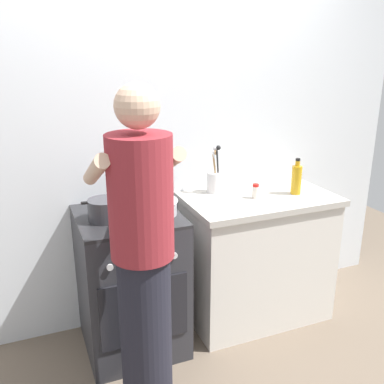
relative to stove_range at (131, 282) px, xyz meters
name	(u,v)px	position (x,y,z in m)	size (l,w,h in m)	color
ground	(192,343)	(0.35, -0.15, -0.45)	(6.00, 6.00, 0.00)	#6B5B4C
back_wall	(191,139)	(0.55, 0.35, 0.80)	(3.20, 0.10, 2.50)	silver
countertop	(257,257)	(0.90, 0.00, 0.00)	(1.00, 0.60, 0.90)	silver
stove_range	(131,282)	(0.00, 0.00, 0.00)	(0.60, 0.62, 0.90)	#2D2D33
pot	(105,210)	(-0.14, -0.03, 0.51)	(0.26, 0.19, 0.12)	#38383D
mixing_bowl	(152,206)	(0.14, -0.04, 0.50)	(0.31, 0.31, 0.09)	#B7B7BC
utensil_crock	(214,180)	(0.66, 0.19, 0.54)	(0.10, 0.10, 0.33)	silver
spice_bottle	(255,191)	(0.85, -0.02, 0.50)	(0.04, 0.04, 0.10)	silver
oil_bottle	(296,179)	(1.15, -0.04, 0.55)	(0.07, 0.07, 0.25)	gold
person	(143,263)	(-0.06, -0.55, 0.41)	(0.41, 0.50, 1.70)	black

